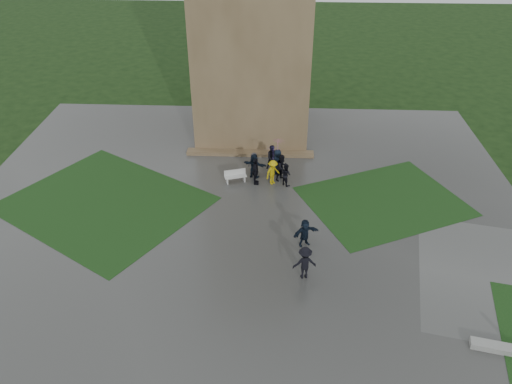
{
  "coord_description": "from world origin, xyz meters",
  "views": [
    {
      "loc": [
        1.87,
        -20.61,
        17.03
      ],
      "look_at": [
        0.73,
        3.85,
        1.2
      ],
      "focal_mm": 35.0,
      "sensor_mm": 36.0,
      "label": 1
    }
  ],
  "objects_px": {
    "pedestrian_near": "(305,263)",
    "tower": "(253,9)",
    "bench": "(235,176)",
    "pedestrian_mid": "(305,233)"
  },
  "relations": [
    {
      "from": "bench",
      "to": "pedestrian_mid",
      "type": "distance_m",
      "value": 7.6
    },
    {
      "from": "bench",
      "to": "pedestrian_near",
      "type": "distance_m",
      "value": 9.77
    },
    {
      "from": "tower",
      "to": "bench",
      "type": "xyz_separation_m",
      "value": [
        -0.74,
        -8.13,
        -8.56
      ]
    },
    {
      "from": "tower",
      "to": "pedestrian_near",
      "type": "bearing_deg",
      "value": -78.73
    },
    {
      "from": "tower",
      "to": "bench",
      "type": "distance_m",
      "value": 11.83
    },
    {
      "from": "bench",
      "to": "pedestrian_mid",
      "type": "bearing_deg",
      "value": -73.68
    },
    {
      "from": "pedestrian_near",
      "to": "tower",
      "type": "bearing_deg",
      "value": -88.93
    },
    {
      "from": "tower",
      "to": "pedestrian_mid",
      "type": "distance_m",
      "value": 16.95
    },
    {
      "from": "tower",
      "to": "bench",
      "type": "relative_size",
      "value": 12.17
    },
    {
      "from": "tower",
      "to": "pedestrian_mid",
      "type": "relative_size",
      "value": 11.18
    }
  ]
}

